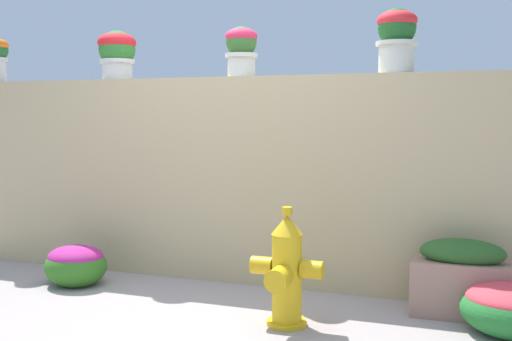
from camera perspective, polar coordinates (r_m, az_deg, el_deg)
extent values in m
plane|color=gray|center=(4.12, -6.30, -13.34)|extent=(24.00, 24.00, 0.00)
cube|color=tan|center=(4.80, -1.41, -0.85)|extent=(5.31, 0.29, 1.60)
cylinder|color=silver|center=(5.34, -12.88, 9.18)|extent=(0.25, 0.25, 0.18)
cylinder|color=silver|center=(5.34, -12.89, 9.96)|extent=(0.29, 0.29, 0.03)
sphere|color=#2C7029|center=(5.35, -12.91, 11.05)|extent=(0.31, 0.31, 0.31)
ellipsoid|color=red|center=(5.36, -12.92, 11.62)|extent=(0.32, 0.32, 0.17)
cylinder|color=beige|center=(4.75, -1.38, 9.84)|extent=(0.21, 0.21, 0.18)
cylinder|color=beige|center=(4.76, -1.38, 10.73)|extent=(0.25, 0.25, 0.03)
sphere|color=#35652A|center=(4.77, -1.38, 11.97)|extent=(0.24, 0.24, 0.24)
ellipsoid|color=#E22A4C|center=(4.78, -1.39, 12.46)|extent=(0.25, 0.25, 0.13)
cylinder|color=beige|center=(4.49, 13.03, 10.28)|extent=(0.25, 0.25, 0.23)
cylinder|color=beige|center=(4.50, 13.06, 11.53)|extent=(0.29, 0.29, 0.03)
sphere|color=#1E5322|center=(4.52, 13.09, 12.94)|extent=(0.27, 0.27, 0.27)
ellipsoid|color=red|center=(4.53, 13.10, 13.53)|extent=(0.28, 0.28, 0.15)
cylinder|color=gold|center=(3.92, 2.89, -14.06)|extent=(0.25, 0.25, 0.03)
cylinder|color=gold|center=(3.83, 2.91, -10.22)|extent=(0.19, 0.19, 0.57)
cone|color=gold|center=(3.76, 2.93, -5.10)|extent=(0.20, 0.20, 0.12)
cylinder|color=gold|center=(3.74, 2.94, -3.81)|extent=(0.07, 0.07, 0.05)
cylinder|color=gold|center=(3.86, 0.59, -8.88)|extent=(0.14, 0.11, 0.11)
cylinder|color=gold|center=(3.77, 5.29, -9.25)|extent=(0.14, 0.11, 0.11)
cylinder|color=gold|center=(3.67, 2.14, -10.13)|extent=(0.14, 0.15, 0.14)
ellipsoid|color=#327020|center=(4.95, -16.55, -8.61)|extent=(0.48, 0.44, 0.32)
ellipsoid|color=#AE2479|center=(4.93, -16.57, -7.78)|extent=(0.44, 0.39, 0.18)
cube|color=#997262|center=(4.22, 18.70, -10.52)|extent=(0.63, 0.26, 0.37)
ellipsoid|color=#275220|center=(4.16, 18.80, -7.29)|extent=(0.54, 0.22, 0.18)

